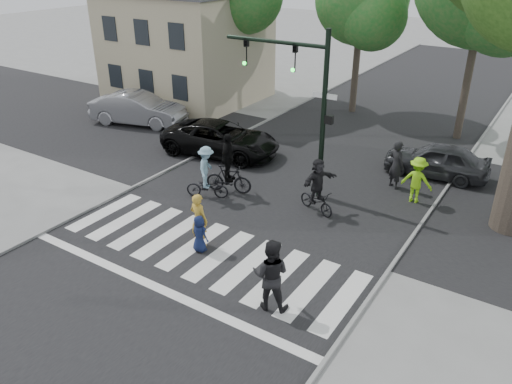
# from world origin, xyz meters

# --- Properties ---
(ground) EXTENTS (120.00, 120.00, 0.00)m
(ground) POSITION_xyz_m (0.00, 0.00, 0.00)
(ground) COLOR gray
(ground) RESTS_ON ground
(road_stem) EXTENTS (10.00, 70.00, 0.01)m
(road_stem) POSITION_xyz_m (0.00, 5.00, 0.01)
(road_stem) COLOR black
(road_stem) RESTS_ON ground
(road_cross) EXTENTS (70.00, 10.00, 0.01)m
(road_cross) POSITION_xyz_m (0.00, 8.00, 0.01)
(road_cross) COLOR black
(road_cross) RESTS_ON ground
(curb_left) EXTENTS (0.10, 70.00, 0.10)m
(curb_left) POSITION_xyz_m (-5.05, 5.00, 0.05)
(curb_left) COLOR gray
(curb_left) RESTS_ON ground
(curb_right) EXTENTS (0.10, 70.00, 0.10)m
(curb_right) POSITION_xyz_m (5.05, 5.00, 0.05)
(curb_right) COLOR gray
(curb_right) RESTS_ON ground
(crosswalk) EXTENTS (10.00, 3.85, 0.01)m
(crosswalk) POSITION_xyz_m (0.00, 0.66, 0.01)
(crosswalk) COLOR silver
(crosswalk) RESTS_ON ground
(traffic_signal) EXTENTS (4.45, 0.29, 6.00)m
(traffic_signal) POSITION_xyz_m (0.35, 6.20, 3.90)
(traffic_signal) COLOR black
(traffic_signal) RESTS_ON ground
(bg_tree_2) EXTENTS (5.04, 4.80, 8.40)m
(bg_tree_2) POSITION_xyz_m (-1.76, 16.62, 5.78)
(bg_tree_2) COLOR brown
(bg_tree_2) RESTS_ON ground
(house) EXTENTS (8.40, 8.10, 8.82)m
(house) POSITION_xyz_m (-11.49, 13.98, 3.80)
(house) COLOR tan
(house) RESTS_ON ground
(pedestrian_woman) EXTENTS (0.68, 0.48, 1.75)m
(pedestrian_woman) POSITION_xyz_m (-0.38, 1.16, 0.88)
(pedestrian_woman) COLOR gold
(pedestrian_woman) RESTS_ON ground
(pedestrian_child) EXTENTS (0.63, 0.45, 1.19)m
(pedestrian_child) POSITION_xyz_m (-0.16, 0.89, 0.60)
(pedestrian_child) COLOR #10193D
(pedestrian_child) RESTS_ON ground
(pedestrian_adult) EXTENTS (1.15, 1.02, 1.97)m
(pedestrian_adult) POSITION_xyz_m (3.01, -0.19, 0.99)
(pedestrian_adult) COLOR black
(pedestrian_adult) RESTS_ON ground
(cyclist_left) EXTENTS (1.65, 1.17, 1.99)m
(cyclist_left) POSITION_xyz_m (-2.21, 3.88, 0.86)
(cyclist_left) COLOR black
(cyclist_left) RESTS_ON ground
(cyclist_mid) EXTENTS (1.84, 1.16, 2.31)m
(cyclist_mid) POSITION_xyz_m (-1.81, 4.66, 0.95)
(cyclist_mid) COLOR black
(cyclist_mid) RESTS_ON ground
(cyclist_right) EXTENTS (1.65, 1.52, 1.97)m
(cyclist_right) POSITION_xyz_m (1.67, 5.06, 0.88)
(cyclist_right) COLOR black
(cyclist_right) RESTS_ON ground
(car_suv) EXTENTS (5.53, 3.18, 1.45)m
(car_suv) POSITION_xyz_m (-4.33, 7.59, 0.73)
(car_suv) COLOR black
(car_suv) RESTS_ON ground
(car_silver) EXTENTS (5.23, 3.02, 1.63)m
(car_silver) POSITION_xyz_m (-10.45, 8.67, 0.81)
(car_silver) COLOR gray
(car_silver) RESTS_ON ground
(car_grey) EXTENTS (4.17, 1.94, 1.38)m
(car_grey) POSITION_xyz_m (4.30, 10.41, 0.69)
(car_grey) COLOR #303134
(car_grey) RESTS_ON ground
(bystander_hivis) EXTENTS (1.11, 0.64, 1.72)m
(bystander_hivis) POSITION_xyz_m (4.31, 7.69, 0.86)
(bystander_hivis) COLOR #8EE717
(bystander_hivis) RESTS_ON ground
(bystander_dark) EXTENTS (0.82, 0.73, 1.89)m
(bystander_dark) POSITION_xyz_m (3.29, 8.45, 0.94)
(bystander_dark) COLOR black
(bystander_dark) RESTS_ON ground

